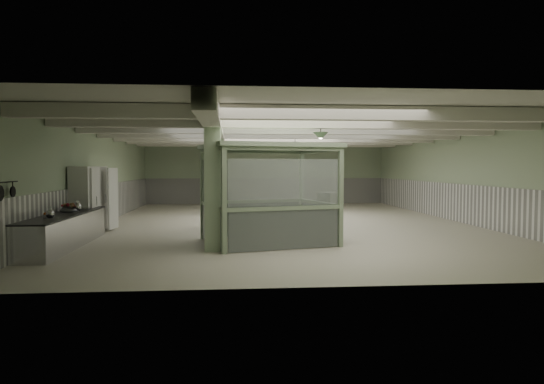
{
  "coord_description": "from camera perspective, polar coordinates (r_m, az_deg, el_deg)",
  "views": [
    {
      "loc": [
        -2.03,
        -18.58,
        2.19
      ],
      "look_at": [
        -0.6,
        -1.71,
        1.3
      ],
      "focal_mm": 32.0,
      "sensor_mm": 36.0,
      "label": 1
    }
  ],
  "objects": [
    {
      "name": "beam_g",
      "position": [
        26.18,
        -0.38,
        5.7
      ],
      "size": [
        13.9,
        0.35,
        0.32
      ],
      "primitive_type": "cube",
      "color": "beige",
      "rests_on": "ceiling"
    },
    {
      "name": "wainscot_back",
      "position": [
        28.66,
        -0.77,
        0.13
      ],
      "size": [
        13.9,
        0.05,
        1.5
      ],
      "primitive_type": "cube",
      "color": "white",
      "rests_on": "floor"
    },
    {
      "name": "beam_e",
      "position": [
        21.21,
        0.67,
        6.33
      ],
      "size": [
        13.9,
        0.35,
        0.32
      ],
      "primitive_type": "cube",
      "color": "beige",
      "rests_on": "ceiling"
    },
    {
      "name": "prep_counter",
      "position": [
        14.33,
        -23.21,
        -4.16
      ],
      "size": [
        0.88,
        5.02,
        0.91
      ],
      "color": "#B3B3B8",
      "rests_on": "floor"
    },
    {
      "name": "floor",
      "position": [
        18.81,
        1.39,
        -3.68
      ],
      "size": [
        20.0,
        20.0,
        0.0
      ],
      "primitive_type": "plane",
      "color": "beige",
      "rests_on": "ground"
    },
    {
      "name": "wall_left",
      "position": [
        19.24,
        -19.82,
        1.67
      ],
      "size": [
        0.02,
        20.0,
        3.6
      ],
      "primitive_type": "cube",
      "color": "#96AC8A",
      "rests_on": "floor"
    },
    {
      "name": "wall_right",
      "position": [
        20.66,
        21.09,
        1.73
      ],
      "size": [
        0.02,
        20.0,
        3.6
      ],
      "primitive_type": "cube",
      "color": "#96AC8A",
      "rests_on": "floor"
    },
    {
      "name": "pitcher_far",
      "position": [
        14.9,
        -21.92,
        -1.57
      ],
      "size": [
        0.22,
        0.25,
        0.31
      ],
      "primitive_type": null,
      "rotation": [
        0.0,
        0.0,
        0.01
      ],
      "color": "#B3B3B8",
      "rests_on": "prep_counter"
    },
    {
      "name": "pendant_mid",
      "position": [
        19.26,
        2.73,
        5.56
      ],
      "size": [
        0.44,
        0.44,
        0.22
      ],
      "primitive_type": "cone",
      "rotation": [
        3.14,
        0.0,
        0.0
      ],
      "color": "#324030",
      "rests_on": "ceiling"
    },
    {
      "name": "hook_rail",
      "position": [
        12.03,
        -28.89,
        1.02
      ],
      "size": [
        0.02,
        1.2,
        0.02
      ],
      "primitive_type": "cylinder",
      "rotation": [
        1.57,
        0.0,
        0.0
      ],
      "color": "black",
      "rests_on": "wall_left"
    },
    {
      "name": "column_b",
      "position": [
        17.59,
        -6.37,
        1.72
      ],
      "size": [
        0.42,
        0.42,
        3.6
      ],
      "primitive_type": "cube",
      "color": "#ABC49D",
      "rests_on": "floor"
    },
    {
      "name": "orange_bowl",
      "position": [
        13.39,
        -24.91,
        -2.63
      ],
      "size": [
        0.28,
        0.28,
        0.08
      ],
      "primitive_type": "cylinder",
      "rotation": [
        0.0,
        0.0,
        0.4
      ],
      "color": "#B2B2B7",
      "rests_on": "prep_counter"
    },
    {
      "name": "beam_d",
      "position": [
        18.73,
        1.4,
        6.77
      ],
      "size": [
        13.9,
        0.35,
        0.32
      ],
      "primitive_type": "cube",
      "color": "beige",
      "rests_on": "ceiling"
    },
    {
      "name": "veg_colander",
      "position": [
        14.9,
        -22.77,
        -1.76
      ],
      "size": [
        0.57,
        0.57,
        0.22
      ],
      "primitive_type": null,
      "rotation": [
        0.0,
        0.0,
        0.16
      ],
      "color": "#3E3E43",
      "rests_on": "prep_counter"
    },
    {
      "name": "column_c",
      "position": [
        22.59,
        -6.03,
        2.0
      ],
      "size": [
        0.42,
        0.42,
        3.6
      ],
      "primitive_type": "cube",
      "color": "#ABC49D",
      "rests_on": "floor"
    },
    {
      "name": "beam_b",
      "position": [
        13.78,
        3.68,
        8.13
      ],
      "size": [
        13.9,
        0.35,
        0.32
      ],
      "primitive_type": "cube",
      "color": "beige",
      "rests_on": "ceiling"
    },
    {
      "name": "pendant_back",
      "position": [
        24.22,
        1.17,
        5.04
      ],
      "size": [
        0.44,
        0.44,
        0.22
      ],
      "primitive_type": "cone",
      "rotation": [
        3.14,
        0.0,
        0.0
      ],
      "color": "#324030",
      "rests_on": "ceiling"
    },
    {
      "name": "girder",
      "position": [
        18.62,
        -6.32,
        6.66
      ],
      "size": [
        0.45,
        19.9,
        0.4
      ],
      "primitive_type": "cube",
      "color": "beige",
      "rests_on": "ceiling"
    },
    {
      "name": "guard_booth",
      "position": [
        13.86,
        -0.48,
        1.73
      ],
      "size": [
        4.13,
        3.74,
        2.82
      ],
      "rotation": [
        0.0,
        0.0,
        0.26
      ],
      "color": "#8FA483",
      "rests_on": "floor"
    },
    {
      "name": "pendant_front",
      "position": [
        13.84,
        5.74,
        6.56
      ],
      "size": [
        0.44,
        0.44,
        0.22
      ],
      "primitive_type": "cone",
      "rotation": [
        3.14,
        0.0,
        0.0
      ],
      "color": "#324030",
      "rests_on": "ceiling"
    },
    {
      "name": "beam_c",
      "position": [
        16.25,
        2.37,
        7.35
      ],
      "size": [
        13.9,
        0.35,
        0.32
      ],
      "primitive_type": "cube",
      "color": "beige",
      "rests_on": "ceiling"
    },
    {
      "name": "walkin_cooler",
      "position": [
        16.92,
        -20.58,
        -0.89
      ],
      "size": [
        0.82,
        2.39,
        2.19
      ],
      "color": "silver",
      "rests_on": "floor"
    },
    {
      "name": "skillet_far",
      "position": [
        12.24,
        -28.19,
        0.03
      ],
      "size": [
        0.03,
        0.24,
        0.24
      ],
      "primitive_type": "cylinder",
      "rotation": [
        0.0,
        1.57,
        0.0
      ],
      "color": "black",
      "rests_on": "hook_rail"
    },
    {
      "name": "wainscot_left",
      "position": [
        19.28,
        -19.69,
        -1.45
      ],
      "size": [
        0.05,
        19.9,
        1.5
      ],
      "primitive_type": "cube",
      "color": "white",
      "rests_on": "floor"
    },
    {
      "name": "wainscot_right",
      "position": [
        20.69,
        20.98,
        -1.18
      ],
      "size": [
        0.05,
        19.9,
        1.5
      ],
      "primitive_type": "cube",
      "color": "white",
      "rests_on": "floor"
    },
    {
      "name": "column_a",
      "position": [
        12.59,
        -6.98,
        1.22
      ],
      "size": [
        0.42,
        0.42,
        3.6
      ],
      "primitive_type": "cube",
      "color": "#ABC49D",
      "rests_on": "floor"
    },
    {
      "name": "wall_back",
      "position": [
        28.65,
        -0.77,
        2.23
      ],
      "size": [
        14.0,
        0.02,
        3.6
      ],
      "primitive_type": "cube",
      "color": "#96AC8A",
      "rests_on": "floor"
    },
    {
      "name": "column_d",
      "position": [
        26.58,
        -5.85,
        2.15
      ],
      "size": [
        0.42,
        0.42,
        3.6
      ],
      "primitive_type": "cube",
      "color": "#ABC49D",
      "rests_on": "floor"
    },
    {
      "name": "wall_front",
      "position": [
        8.82,
        8.45,
        0.45
      ],
      "size": [
        14.0,
        0.02,
        3.6
      ],
      "primitive_type": "cube",
      "color": "#96AC8A",
      "rests_on": "floor"
    },
    {
      "name": "ceiling",
      "position": [
        18.74,
        1.4,
        7.32
      ],
      "size": [
        14.0,
        20.0,
        0.02
      ],
      "primitive_type": "cube",
      "color": "beige",
      "rests_on": "wall_back"
    },
    {
      "name": "filing_cabinet",
      "position": [
        14.76,
        6.8,
        -2.78
      ],
      "size": [
        0.69,
        0.78,
        1.41
      ],
      "primitive_type": "cube",
      "rotation": [
        0.0,
        0.0,
        0.43
      ],
      "color": "#606353",
      "rests_on": "floor"
    },
    {
      "name": "beam_f",
      "position": [
        23.7,
        0.09,
        5.98
      ],
      "size": [
        13.9,
        0.35,
        0.32
      ],
      "primitive_type": "cube",
      "color": "beige",
      "rests_on": "ceiling"
    },
    {
      "name": "pitcher_near",
      "position": [
        13.15,
        -24.64,
        -2.24
      ],
      "size": [
        0.26,
        0.28,
        0.3
      ],
      "primitive_type": null,
      "rotation": [
        0.0,
        0.0,
        -0.3
      ],
      "color": "#B3B3B8",
      "rests_on": "prep_counter"
    },
    {
      "name": "beam_a",
      "position": [
        11.33,
        5.58,
        9.23
      ],
      "size": [
        13.9,
        0.35,
        0.32
      ],
      "primitive_type": "cube",
      "color": "beige",
      "rests_on": "ceiling"
    }
  ]
}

